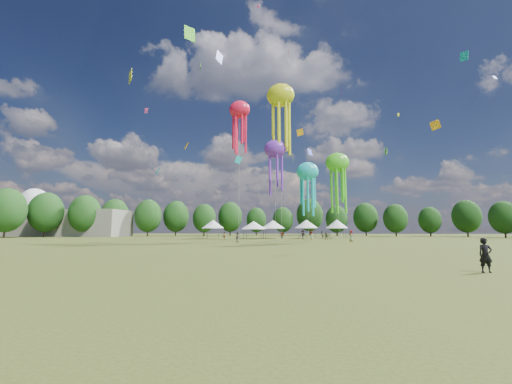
# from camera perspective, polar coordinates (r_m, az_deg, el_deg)

# --- Properties ---
(ground) EXTENTS (300.00, 300.00, 0.00)m
(ground) POSITION_cam_1_polar(r_m,az_deg,el_deg) (17.92, 6.34, -13.30)
(ground) COLOR #384416
(ground) RESTS_ON ground
(observer_main) EXTENTS (0.61, 0.40, 1.64)m
(observer_main) POSITION_cam_1_polar(r_m,az_deg,el_deg) (18.89, 36.12, -9.21)
(observer_main) COLOR black
(observer_main) RESTS_ON ground
(spectator_near) EXTENTS (0.99, 0.94, 1.61)m
(spectator_near) POSITION_cam_1_polar(r_m,az_deg,el_deg) (51.74, -3.35, -8.19)
(spectator_near) COLOR gray
(spectator_near) RESTS_ON ground
(spectators_far) EXTENTS (25.84, 20.28, 1.92)m
(spectators_far) POSITION_cam_1_polar(r_m,az_deg,el_deg) (68.12, 9.76, -7.71)
(spectators_far) COLOR gray
(spectators_far) RESTS_ON ground
(festival_tents) EXTENTS (34.73, 10.54, 4.45)m
(festival_tents) POSITION_cam_1_polar(r_m,az_deg,el_deg) (74.76, 3.28, -5.86)
(festival_tents) COLOR #47474C
(festival_tents) RESTS_ON ground
(show_kites) EXTENTS (21.08, 14.24, 28.63)m
(show_kites) POSITION_cam_1_polar(r_m,az_deg,el_deg) (56.51, 4.64, 10.20)
(show_kites) COLOR purple
(show_kites) RESTS_ON ground
(small_kites) EXTENTS (75.11, 55.38, 47.19)m
(small_kites) POSITION_cam_1_polar(r_m,az_deg,el_deg) (64.13, 6.70, 17.64)
(small_kites) COLOR purple
(small_kites) RESTS_ON ground
(treeline) EXTENTS (201.57, 95.24, 13.43)m
(treeline) POSITION_cam_1_polar(r_m,az_deg,el_deg) (80.55, 4.43, -3.62)
(treeline) COLOR #38281C
(treeline) RESTS_ON ground
(hangar) EXTENTS (40.00, 12.00, 8.00)m
(hangar) POSITION_cam_1_polar(r_m,az_deg,el_deg) (115.36, -31.54, -4.87)
(hangar) COLOR gray
(hangar) RESTS_ON ground
(radome) EXTENTS (9.00, 9.00, 16.00)m
(radome) POSITION_cam_1_polar(r_m,az_deg,el_deg) (130.59, -35.19, -2.11)
(radome) COLOR white
(radome) RESTS_ON ground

